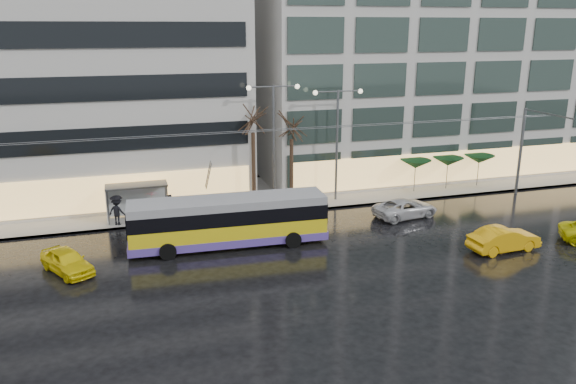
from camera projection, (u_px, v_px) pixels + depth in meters
name	position (u px, v px, depth m)	size (l,w,h in m)	color
ground	(291.00, 265.00, 32.23)	(140.00, 140.00, 0.00)	black
sidewalk	(264.00, 194.00, 45.60)	(80.00, 10.00, 0.15)	gray
kerb	(281.00, 213.00, 41.06)	(80.00, 0.10, 0.15)	slate
building_left	(13.00, 55.00, 42.02)	(34.00, 14.00, 22.00)	#BBB8B3
building_right	(428.00, 32.00, 51.35)	(32.00, 14.00, 25.00)	#BBB8B3
trolleybus	(229.00, 223.00, 34.68)	(12.23, 4.98, 5.62)	gold
catenary	(271.00, 162.00, 38.57)	(42.24, 5.12, 7.00)	#595B60
bus_shelter	(131.00, 194.00, 39.13)	(4.20, 1.60, 2.51)	#595B60
street_lamp_near	(274.00, 129.00, 40.99)	(3.96, 0.36, 9.03)	#595B60
street_lamp_far	(337.00, 129.00, 42.46)	(3.96, 0.36, 8.53)	#595B60
tree_a	(253.00, 114.00, 40.44)	(3.20, 3.20, 8.40)	black
tree_b	(292.00, 121.00, 41.65)	(3.20, 3.20, 7.70)	black
parasol_a	(416.00, 164.00, 45.52)	(2.50, 2.50, 2.65)	#595B60
parasol_b	(448.00, 162.00, 46.36)	(2.50, 2.50, 2.65)	#595B60
parasol_c	(479.00, 159.00, 47.20)	(2.50, 2.50, 2.65)	#595B60
taxi_a	(67.00, 261.00, 31.13)	(1.61, 3.99, 1.36)	yellow
taxi_b	(504.00, 239.00, 34.18)	(1.57, 4.51, 1.49)	#EDA70C
sedan_silver	(405.00, 208.00, 40.23)	(2.21, 4.79, 1.33)	silver
pedestrian_a	(152.00, 202.00, 38.43)	(1.11, 1.13, 2.19)	black
pedestrian_b	(170.00, 205.00, 40.23)	(0.92, 0.91, 1.50)	black
pedestrian_c	(117.00, 209.00, 38.08)	(1.43, 1.26, 2.11)	black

